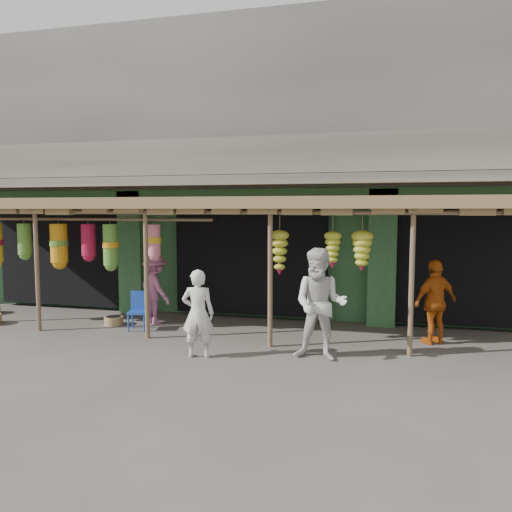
% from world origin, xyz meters
% --- Properties ---
extents(ground, '(80.00, 80.00, 0.00)m').
position_xyz_m(ground, '(0.00, 0.00, 0.00)').
color(ground, '#514C47').
rests_on(ground, ground).
extents(building, '(16.40, 6.80, 7.00)m').
position_xyz_m(building, '(-0.00, 4.87, 3.37)').
color(building, gray).
rests_on(building, ground).
extents(awning, '(14.00, 2.70, 2.79)m').
position_xyz_m(awning, '(-0.18, 0.80, 2.58)').
color(awning, brown).
rests_on(awning, ground).
extents(blue_chair, '(0.47, 0.47, 0.81)m').
position_xyz_m(blue_chair, '(-2.02, 0.44, 0.45)').
color(blue_chair, '#1B45B2').
rests_on(blue_chair, ground).
extents(basket_right, '(0.52, 0.52, 0.19)m').
position_xyz_m(basket_right, '(-2.75, 0.67, 0.09)').
color(basket_right, '#9F6D4A').
rests_on(basket_right, ground).
extents(person_front, '(0.62, 0.46, 1.53)m').
position_xyz_m(person_front, '(-0.06, -1.16, 0.77)').
color(person_front, silver).
rests_on(person_front, ground).
extents(person_right, '(0.97, 0.78, 1.91)m').
position_xyz_m(person_right, '(2.00, -0.77, 0.95)').
color(person_right, silver).
rests_on(person_right, ground).
extents(person_vendor, '(0.99, 0.88, 1.62)m').
position_xyz_m(person_vendor, '(4.00, 0.78, 0.81)').
color(person_vendor, '#C15712').
rests_on(person_vendor, ground).
extents(person_shopper, '(1.16, 1.05, 1.56)m').
position_xyz_m(person_shopper, '(-1.92, 1.05, 0.78)').
color(person_shopper, '#C0658A').
rests_on(person_shopper, ground).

